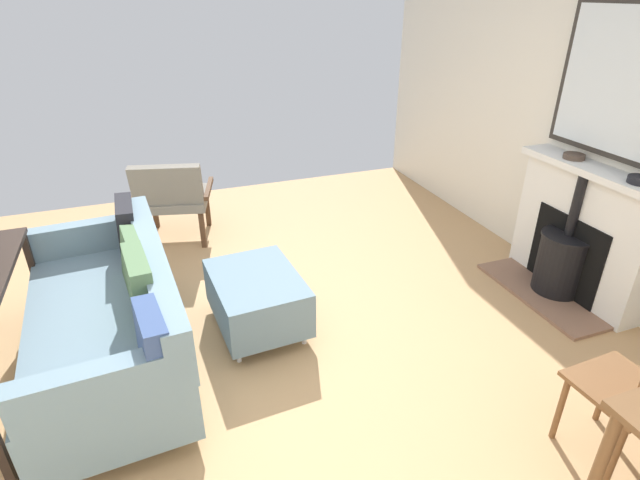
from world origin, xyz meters
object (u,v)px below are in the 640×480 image
(mantel_bowl_near, at_px, (574,156))
(fireplace, at_px, (575,241))
(ottoman, at_px, (257,297))
(sofa, at_px, (114,318))
(armchair_accent, at_px, (172,195))

(mantel_bowl_near, bearing_deg, fireplace, 84.00)
(mantel_bowl_near, bearing_deg, ottoman, -3.72)
(sofa, relative_size, armchair_accent, 2.23)
(mantel_bowl_near, height_order, ottoman, mantel_bowl_near)
(ottoman, distance_m, armchair_accent, 1.62)
(fireplace, xyz_separation_m, ottoman, (2.37, -0.37, -0.19))
(sofa, height_order, armchair_accent, sofa)
(fireplace, distance_m, armchair_accent, 3.37)
(ottoman, relative_size, armchair_accent, 0.97)
(sofa, xyz_separation_m, armchair_accent, (-0.51, -1.64, 0.10))
(armchair_accent, bearing_deg, sofa, 72.88)
(sofa, distance_m, ottoman, 0.91)
(fireplace, distance_m, sofa, 3.29)
(sofa, bearing_deg, fireplace, 175.03)
(fireplace, relative_size, mantel_bowl_near, 7.88)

